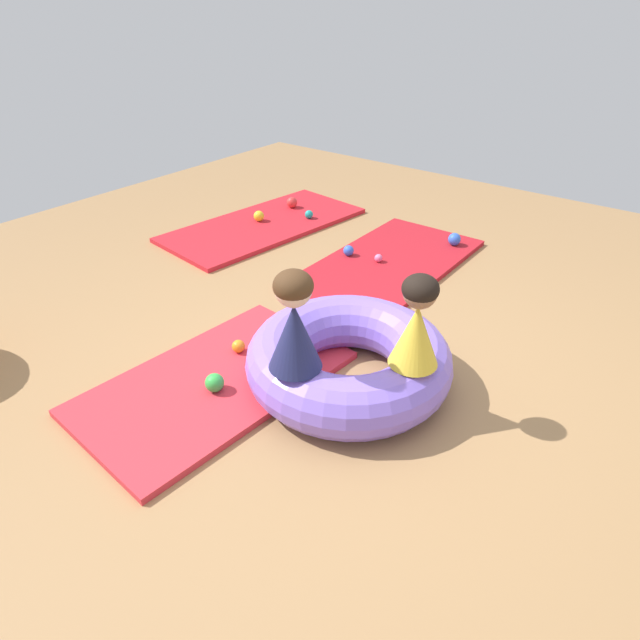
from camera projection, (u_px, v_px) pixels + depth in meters
name	position (u px, v px, depth m)	size (l,w,h in m)	color
ground_plane	(343.00, 382.00, 3.11)	(8.00, 8.00, 0.00)	#9E7549
gym_mat_center_rear	(388.00, 264.00, 4.38)	(1.73, 0.90, 0.04)	#B21923
gym_mat_near_left	(214.00, 382.00, 3.07)	(1.49, 0.87, 0.04)	red
gym_mat_front	(264.00, 225.00, 5.10)	(1.89, 0.87, 0.04)	red
inflatable_cushion	(349.00, 360.00, 3.02)	(1.14, 1.14, 0.32)	#8466E0
child_in_navy	(294.00, 322.00, 2.56)	(0.27, 0.27, 0.52)	navy
child_in_yellow	(417.00, 322.00, 2.60)	(0.28, 0.28, 0.49)	yellow
play_ball_blue	(454.00, 239.00, 4.63)	(0.11, 0.11, 0.11)	blue
play_ball_orange	(238.00, 346.00, 3.28)	(0.08, 0.08, 0.08)	orange
play_ball_teal	(309.00, 214.00, 5.17)	(0.08, 0.08, 0.08)	teal
play_ball_pink	(378.00, 258.00, 4.35)	(0.06, 0.06, 0.06)	pink
play_ball_green	(215.00, 383.00, 2.95)	(0.10, 0.10, 0.10)	green
play_ball_red	(292.00, 202.00, 5.41)	(0.11, 0.11, 0.11)	red
play_ball_yellow	(259.00, 216.00, 5.10)	(0.10, 0.10, 0.10)	yellow
play_ball_blue_second	(349.00, 251.00, 4.45)	(0.09, 0.09, 0.09)	blue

